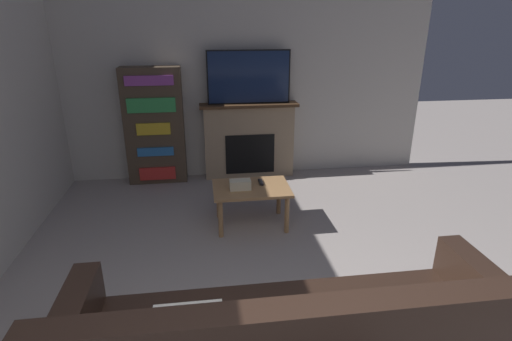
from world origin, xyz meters
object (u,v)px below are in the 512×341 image
(fireplace, at_px, (249,140))
(coffee_table, at_px, (251,193))
(tv, at_px, (249,77))
(bookshelf, at_px, (155,126))

(fireplace, distance_m, coffee_table, 1.48)
(tv, xyz_separation_m, bookshelf, (-1.27, -0.00, -0.62))
(fireplace, bearing_deg, coffee_table, -95.96)
(tv, distance_m, bookshelf, 1.41)
(bookshelf, bearing_deg, fireplace, 1.01)
(bookshelf, bearing_deg, tv, 0.12)
(fireplace, xyz_separation_m, coffee_table, (-0.15, -1.47, -0.15))
(coffee_table, height_order, bookshelf, bookshelf)
(coffee_table, bearing_deg, tv, 83.96)
(fireplace, relative_size, bookshelf, 0.86)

